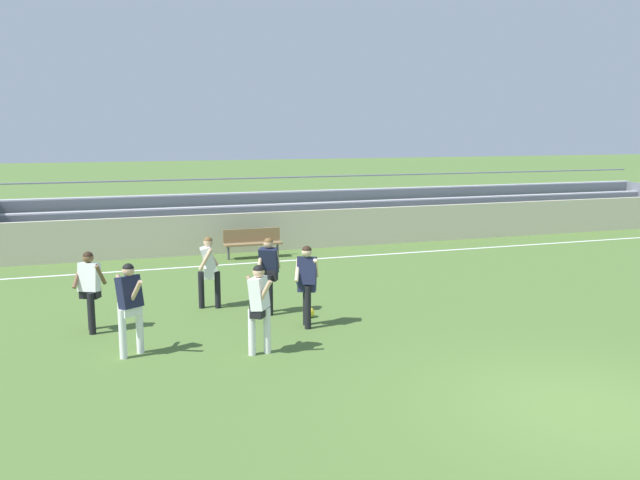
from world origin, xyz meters
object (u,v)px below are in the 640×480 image
at_px(player_white_deep_cover, 90,285).
at_px(player_dark_trailing_run, 307,279).
at_px(player_dark_dropping_back, 130,301).
at_px(bench_far_left, 253,240).
at_px(bleacher_stand, 371,210).
at_px(player_dark_on_ball, 269,269).
at_px(soccer_ball, 309,312).
at_px(player_white_wide_right, 209,266).
at_px(player_white_pressing_high, 259,302).

bearing_deg(player_white_deep_cover, player_dark_trailing_run, -14.38).
xyz_separation_m(player_dark_dropping_back, player_white_deep_cover, (-0.67, 1.71, -0.04)).
bearing_deg(bench_far_left, player_dark_dropping_back, -116.41).
bearing_deg(bleacher_stand, player_dark_on_ball, -124.05).
distance_m(bleacher_stand, player_white_deep_cover, 14.06).
xyz_separation_m(player_dark_dropping_back, soccer_ball, (3.70, 1.28, -0.88)).
xyz_separation_m(player_dark_dropping_back, player_white_wide_right, (1.82, 2.71, -0.03)).
xyz_separation_m(player_dark_trailing_run, player_white_wide_right, (-1.63, 2.06, -0.03)).
relative_size(bleacher_stand, player_dark_on_ball, 15.87).
distance_m(bench_far_left, player_dark_on_ball, 6.45).
bearing_deg(soccer_ball, player_white_wide_right, 142.62).
height_order(bench_far_left, player_dark_dropping_back, player_dark_dropping_back).
height_order(player_white_pressing_high, player_white_wide_right, player_white_wide_right).
distance_m(bleacher_stand, player_dark_dropping_back, 14.86).
bearing_deg(player_white_deep_cover, player_dark_on_ball, 2.05).
bearing_deg(player_white_wide_right, player_dark_on_ball, -37.25).
relative_size(bench_far_left, player_white_pressing_high, 1.11).
bearing_deg(player_dark_trailing_run, bleacher_stand, 60.89).
xyz_separation_m(player_dark_trailing_run, soccer_ball, (0.25, 0.63, -0.88)).
relative_size(player_dark_dropping_back, soccer_ball, 7.55).
xyz_separation_m(bench_far_left, player_dark_dropping_back, (-4.06, -8.18, 0.44)).
distance_m(player_white_deep_cover, player_white_pressing_high, 3.68).
bearing_deg(player_white_pressing_high, bleacher_stand, 58.87).
distance_m(bleacher_stand, player_white_wide_right, 11.61).
distance_m(player_dark_on_ball, player_white_deep_cover, 3.64).
height_order(player_dark_on_ball, player_dark_dropping_back, player_dark_on_ball).
bearing_deg(bleacher_stand, player_dark_trailing_run, -119.11).
relative_size(player_white_deep_cover, soccer_ball, 7.32).
bearing_deg(player_white_wide_right, bleacher_stand, 48.84).
relative_size(player_dark_on_ball, player_white_wide_right, 1.03).
height_order(player_dark_trailing_run, player_white_deep_cover, player_dark_trailing_run).
height_order(bleacher_stand, player_white_deep_cover, bleacher_stand).
distance_m(player_dark_dropping_back, soccer_ball, 4.01).
xyz_separation_m(player_dark_on_ball, player_white_pressing_high, (-0.81, -2.49, -0.04)).
bearing_deg(player_white_deep_cover, player_dark_dropping_back, -68.53).
bearing_deg(player_white_pressing_high, bench_far_left, 77.80).
relative_size(bench_far_left, soccer_ball, 8.18).
relative_size(bleacher_stand, player_dark_trailing_run, 15.88).
relative_size(bleacher_stand, player_white_pressing_high, 16.36).
bearing_deg(bench_far_left, player_dark_trailing_run, -94.67).
relative_size(bench_far_left, player_dark_on_ball, 1.08).
xyz_separation_m(bleacher_stand, player_dark_on_ball, (-6.49, -9.61, 0.08)).
distance_m(player_white_pressing_high, soccer_ball, 2.61).
distance_m(bench_far_left, player_white_wide_right, 5.92).
xyz_separation_m(bleacher_stand, bench_far_left, (-5.40, -3.27, -0.36)).
height_order(player_dark_on_ball, player_white_deep_cover, player_dark_on_ball).
height_order(bench_far_left, soccer_ball, bench_far_left).
relative_size(bench_far_left, player_white_wide_right, 1.11).
bearing_deg(player_dark_on_ball, player_white_pressing_high, -108.08).
bearing_deg(player_white_wide_right, player_dark_dropping_back, -123.84).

